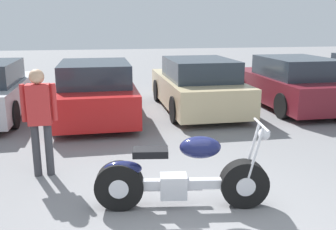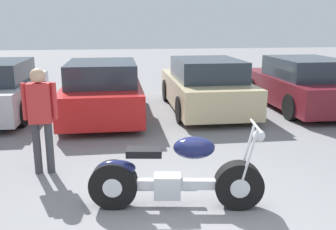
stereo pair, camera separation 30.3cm
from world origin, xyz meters
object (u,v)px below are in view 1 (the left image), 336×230
(parked_car_red, at_px, (96,91))
(person_standing, at_px, (40,114))
(parked_car_champagne, at_px, (197,86))
(parked_car_maroon, at_px, (291,83))
(motorcycle, at_px, (180,177))

(parked_car_red, height_order, person_standing, person_standing)
(parked_car_champagne, distance_m, parked_car_maroon, 2.70)
(motorcycle, xyz_separation_m, parked_car_champagne, (1.66, 5.36, 0.24))
(parked_car_red, bearing_deg, parked_car_champagne, 6.49)
(parked_car_red, distance_m, parked_car_maroon, 5.41)
(motorcycle, bearing_deg, parked_car_red, 101.71)
(motorcycle, height_order, parked_car_maroon, parked_car_maroon)
(parked_car_maroon, bearing_deg, parked_car_champagne, 178.07)
(parked_car_maroon, distance_m, person_standing, 7.33)
(parked_car_red, xyz_separation_m, parked_car_maroon, (5.41, 0.22, 0.00))
(motorcycle, distance_m, parked_car_champagne, 5.61)
(motorcycle, bearing_deg, person_standing, 142.83)
(parked_car_maroon, bearing_deg, parked_car_red, -177.71)
(parked_car_champagne, bearing_deg, parked_car_red, -173.51)
(parked_car_maroon, xyz_separation_m, person_standing, (-6.22, -3.85, 0.33))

